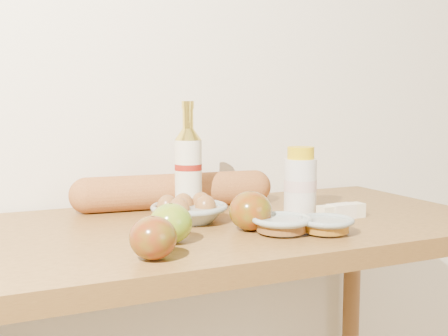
{
  "coord_description": "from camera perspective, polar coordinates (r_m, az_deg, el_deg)",
  "views": [
    {
      "loc": [
        -0.48,
        0.11,
        1.15
      ],
      "look_at": [
        0.0,
        1.15,
        1.02
      ],
      "focal_mm": 45.0,
      "sensor_mm": 36.0,
      "label": 1
    }
  ],
  "objects": [
    {
      "name": "sugar_bowl",
      "position": [
        1.1,
        5.88,
        -5.74
      ],
      "size": [
        0.14,
        0.14,
        0.03
      ],
      "rotation": [
        0.0,
        0.0,
        0.22
      ],
      "color": "#97A49F",
      "rests_on": "table"
    },
    {
      "name": "apple_yellowgreen",
      "position": [
        1.03,
        -5.43,
        -5.61
      ],
      "size": [
        0.08,
        0.08,
        0.07
      ],
      "rotation": [
        0.0,
        0.0,
        -0.01
      ],
      "color": "olive",
      "rests_on": "table"
    },
    {
      "name": "apple_redgreen_right",
      "position": [
        1.12,
        2.71,
        -4.38
      ],
      "size": [
        0.1,
        0.1,
        0.08
      ],
      "rotation": [
        0.0,
        0.0,
        0.12
      ],
      "color": "#930D08",
      "rests_on": "table"
    },
    {
      "name": "bourbon_bottle",
      "position": [
        1.29,
        -3.65,
        0.02
      ],
      "size": [
        0.08,
        0.08,
        0.26
      ],
      "rotation": [
        0.0,
        0.0,
        -0.25
      ],
      "color": "#EAE3C6",
      "rests_on": "table"
    },
    {
      "name": "baguette",
      "position": [
        1.36,
        -5.01,
        -2.32
      ],
      "size": [
        0.51,
        0.13,
        0.08
      ],
      "rotation": [
        0.0,
        0.0,
        -0.09
      ],
      "color": "#BA7138",
      "rests_on": "table"
    },
    {
      "name": "table",
      "position": [
        1.23,
        -0.59,
        -11.15
      ],
      "size": [
        1.2,
        0.6,
        0.9
      ],
      "color": "olive",
      "rests_on": "ground"
    },
    {
      "name": "syrup_bowl",
      "position": [
        1.11,
        10.31,
        -5.74
      ],
      "size": [
        0.14,
        0.14,
        0.03
      ],
      "rotation": [
        0.0,
        0.0,
        0.37
      ],
      "color": "gray",
      "rests_on": "table"
    },
    {
      "name": "egg_bowl",
      "position": [
        1.21,
        -3.61,
        -4.35
      ],
      "size": [
        0.18,
        0.18,
        0.06
      ],
      "rotation": [
        0.0,
        0.0,
        0.06
      ],
      "color": "#8E9B97",
      "rests_on": "table"
    },
    {
      "name": "cream_bottle",
      "position": [
        1.32,
        7.76,
        -1.37
      ],
      "size": [
        0.08,
        0.08,
        0.15
      ],
      "rotation": [
        0.0,
        0.0,
        -0.07
      ],
      "color": "silver",
      "rests_on": "table"
    },
    {
      "name": "apple_redgreen_front",
      "position": [
        0.92,
        -7.21,
        -7.06
      ],
      "size": [
        0.09,
        0.09,
        0.07
      ],
      "rotation": [
        0.0,
        0.0,
        -0.24
      ],
      "color": "maroon",
      "rests_on": "table"
    },
    {
      "name": "back_wall",
      "position": [
        1.49,
        -5.89,
        12.26
      ],
      "size": [
        3.5,
        0.02,
        2.6
      ],
      "primitive_type": "cube",
      "color": "white",
      "rests_on": "ground"
    },
    {
      "name": "butter_stick",
      "position": [
        1.26,
        11.82,
        -4.36
      ],
      "size": [
        0.11,
        0.04,
        0.03
      ],
      "rotation": [
        0.0,
        0.0,
        0.05
      ],
      "color": "#F1E7BA",
      "rests_on": "table"
    }
  ]
}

